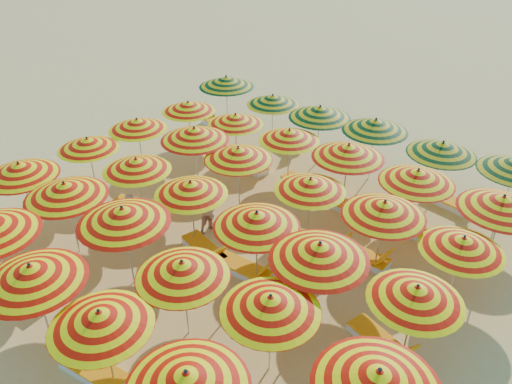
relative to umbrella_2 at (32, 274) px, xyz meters
The scene contains 50 objects.
ground 6.48m from the umbrella_2, 79.33° to the left, with size 120.00×120.00×0.00m, color #E3B365.
umbrella_2 is the anchor object (origin of this frame).
umbrella_3 2.13m from the umbrella_2, ahead, with size 2.85×2.85×2.30m.
umbrella_4 4.60m from the umbrella_2, ahead, with size 2.99×2.99×2.43m.
umbrella_6 5.28m from the umbrella_2, 153.38° to the left, with size 2.71×2.71×2.42m.
umbrella_7 3.57m from the umbrella_2, 135.45° to the left, with size 2.58×2.58×2.47m.
umbrella_8 2.64m from the umbrella_2, 93.51° to the left, with size 3.05×3.05×2.56m.
umbrella_9 3.27m from the umbrella_2, 44.34° to the left, with size 2.27×2.27×2.33m.
umbrella_10 5.28m from the umbrella_2, 30.48° to the left, with size 2.42×2.42×2.31m.
umbrella_11 7.55m from the umbrella_2, 17.41° to the left, with size 2.97×2.97×2.50m.
umbrella_12 6.99m from the umbrella_2, 135.25° to the left, with size 2.56×2.56×2.20m.
umbrella_13 5.46m from the umbrella_2, 115.97° to the left, with size 2.81×2.81×2.29m.
umbrella_14 4.97m from the umbrella_2, 90.88° to the left, with size 2.57×2.57×2.28m.
umbrella_15 5.40m from the umbrella_2, 62.28° to the left, with size 2.88×2.88×2.42m.
umbrella_16 6.44m from the umbrella_2, 45.23° to the left, with size 3.13×3.13×2.53m.
umbrella_17 8.39m from the umbrella_2, 35.97° to the left, with size 2.48×2.48×2.25m.
umbrella_18 8.43m from the umbrella_2, 124.60° to the left, with size 2.45×2.45×2.26m.
umbrella_19 7.68m from the umbrella_2, 107.02° to the left, with size 2.53×2.53×2.50m.
umbrella_20 7.34m from the umbrella_2, 92.20° to the left, with size 2.42×2.42×2.37m.
umbrella_21 7.73m from the umbrella_2, 71.13° to the left, with size 2.36×2.36×2.25m.
umbrella_22 8.75m from the umbrella_2, 56.41° to the left, with size 2.70×2.70×2.42m.
umbrella_23 10.10m from the umbrella_2, 46.48° to the left, with size 2.71×2.71×2.21m.
umbrella_24 10.40m from the umbrella_2, 116.09° to the left, with size 2.63×2.63×2.23m.
umbrella_25 9.88m from the umbrella_2, 103.71° to the left, with size 2.62×2.62×2.21m.
umbrella_26 9.62m from the umbrella_2, 89.32° to the left, with size 2.38×2.38×2.28m.
umbrella_27 9.83m from the umbrella_2, 75.31° to the left, with size 3.08×3.08×2.49m.
umbrella_28 10.66m from the umbrella_2, 63.09° to the left, with size 2.80×2.80×2.39m.
umbrella_29 11.90m from the umbrella_2, 52.58° to the left, with size 3.06×3.06×2.46m.
umbrella_30 12.86m from the umbrella_2, 112.12° to the left, with size 2.94×2.94×2.52m.
umbrella_31 12.16m from the umbrella_2, 101.15° to the left, with size 2.24×2.24×2.27m.
umbrella_32 11.64m from the umbrella_2, 89.67° to the left, with size 3.11×3.11×2.49m.
umbrella_33 12.07m from the umbrella_2, 79.33° to the left, with size 2.96×2.96×2.49m.
umbrella_34 12.66m from the umbrella_2, 68.17° to the left, with size 2.32×2.32×2.40m.
lounger_0 2.85m from the umbrella_2, 167.24° to the left, with size 1.78×0.73×0.69m.
lounger_1 2.56m from the umbrella_2, ahead, with size 1.79×0.81×0.69m.
lounger_4 6.21m from the umbrella_2, 119.58° to the left, with size 1.82×0.97×0.69m.
lounger_5 5.24m from the umbrella_2, 83.80° to the left, with size 1.82×0.98×0.69m.
lounger_6 5.64m from the umbrella_2, 67.52° to the left, with size 1.76×0.69×0.69m.
lounger_7 8.19m from the umbrella_2, 37.54° to the left, with size 1.83×1.06×0.69m.
lounger_8 8.14m from the umbrella_2, 66.83° to the left, with size 1.81×0.89×0.69m.
lounger_9 8.88m from the umbrella_2, 59.82° to the left, with size 1.74×0.60×0.69m.
lounger_10 10.08m from the umbrella_2, 100.18° to the left, with size 1.81×0.92×0.69m.
lounger_11 10.03m from the umbrella_2, 85.84° to the left, with size 1.79×0.78×0.69m.
lounger_12 10.15m from the umbrella_2, 71.88° to the left, with size 1.78×0.74×0.69m.
lounger_13 11.19m from the umbrella_2, 60.48° to the left, with size 1.80×0.81×0.69m.
lounger_14 13.10m from the umbrella_2, 114.88° to the left, with size 1.83×1.05×0.69m.
lounger_15 12.33m from the umbrella_2, 98.30° to the left, with size 1.82×1.00×0.69m.
lounger_16 13.21m from the umbrella_2, 65.99° to the left, with size 1.80×0.84×0.69m.
beachgoer_b 5.92m from the umbrella_2, 91.18° to the left, with size 0.77×0.60×1.58m, color tan.
beachgoer_a 4.70m from the umbrella_2, 113.73° to the left, with size 0.56×0.37×1.53m, color tan.
Camera 1 is at (7.91, -9.41, 9.51)m, focal length 35.00 mm.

